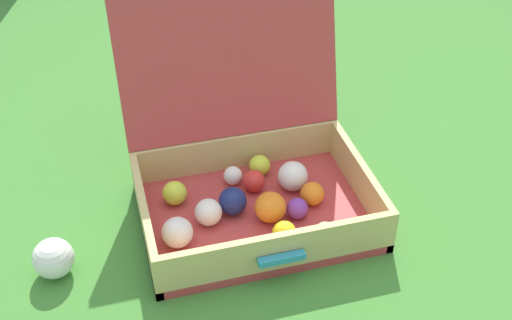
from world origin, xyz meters
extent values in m
plane|color=#3D7A2D|center=(0.00, 0.00, 0.00)|extent=(16.00, 16.00, 0.00)
cube|color=#B23838|center=(-0.04, 0.04, 0.01)|extent=(0.57, 0.41, 0.03)
cube|color=tan|center=(-0.31, 0.04, 0.06)|extent=(0.02, 0.41, 0.13)
cube|color=tan|center=(0.24, 0.04, 0.06)|extent=(0.02, 0.41, 0.13)
cube|color=tan|center=(-0.04, -0.16, 0.06)|extent=(0.54, 0.02, 0.13)
cube|color=tan|center=(-0.04, 0.23, 0.06)|extent=(0.54, 0.02, 0.13)
cube|color=#B23838|center=(-0.04, 0.30, 0.32)|extent=(0.57, 0.13, 0.40)
cube|color=teal|center=(-0.04, -0.18, 0.07)|extent=(0.11, 0.02, 0.02)
sphere|color=white|center=(0.08, 0.10, 0.06)|extent=(0.08, 0.08, 0.08)
sphere|color=white|center=(-0.25, -0.03, 0.06)|extent=(0.08, 0.08, 0.08)
sphere|color=navy|center=(-0.09, 0.05, 0.06)|extent=(0.07, 0.07, 0.07)
sphere|color=#D1B784|center=(0.09, -0.11, 0.05)|extent=(0.06, 0.06, 0.06)
sphere|color=white|center=(-0.16, 0.03, 0.06)|extent=(0.07, 0.07, 0.07)
sphere|color=#CCDB38|center=(0.01, 0.18, 0.05)|extent=(0.06, 0.06, 0.06)
sphere|color=#CCDB38|center=(-0.23, 0.13, 0.06)|extent=(0.06, 0.06, 0.06)
sphere|color=orange|center=(0.11, 0.03, 0.06)|extent=(0.06, 0.06, 0.06)
sphere|color=yellow|center=(0.00, -0.09, 0.05)|extent=(0.06, 0.06, 0.06)
sphere|color=red|center=(-0.02, 0.12, 0.05)|extent=(0.06, 0.06, 0.06)
sphere|color=orange|center=(-0.01, 0.00, 0.06)|extent=(0.08, 0.08, 0.08)
sphere|color=purple|center=(0.06, -0.01, 0.05)|extent=(0.05, 0.05, 0.05)
sphere|color=white|center=(-0.06, 0.16, 0.05)|extent=(0.05, 0.05, 0.05)
sphere|color=white|center=(-0.53, -0.02, 0.05)|extent=(0.10, 0.10, 0.10)
camera|label=1|loc=(-0.37, -1.17, 1.15)|focal=46.46mm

